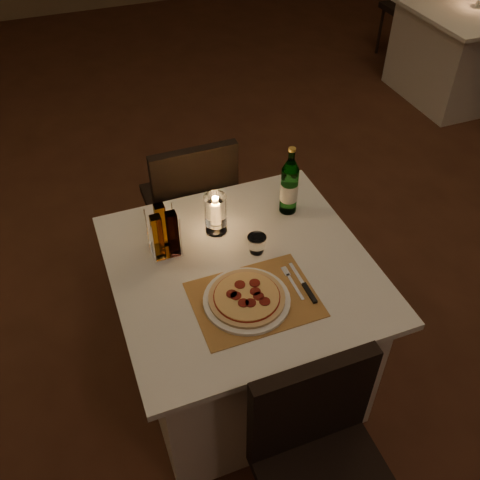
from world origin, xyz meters
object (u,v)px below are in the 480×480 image
object	(u,v)px
main_table	(242,324)
chair_far	(191,198)
plate	(247,300)
tumbler	(257,244)
hurricane_candle	(216,211)
chair_near	(321,454)
water_bottle	(289,186)
neighbor_table_right	(464,52)
pizza	(247,297)

from	to	relation	value
main_table	chair_far	world-z (taller)	chair_far
plate	tumbler	bearing A→B (deg)	60.22
plate	hurricane_candle	size ratio (longest dim) A/B	1.79
chair_near	hurricane_candle	distance (m)	0.99
water_bottle	main_table	bearing A→B (deg)	-141.27
neighbor_table_right	pizza	bearing A→B (deg)	-142.03
chair_far	pizza	world-z (taller)	chair_far
main_table	tumbler	size ratio (longest dim) A/B	13.10
chair_near	neighbor_table_right	bearing A→B (deg)	44.70
pizza	neighbor_table_right	size ratio (longest dim) A/B	0.28
main_table	plate	size ratio (longest dim) A/B	3.12
main_table	chair_far	xyz separation A→B (m)	(0.00, 0.71, 0.18)
hurricane_candle	neighbor_table_right	world-z (taller)	hurricane_candle
chair_far	hurricane_candle	bearing A→B (deg)	-93.01
main_table	neighbor_table_right	size ratio (longest dim) A/B	1.00
tumbler	pizza	bearing A→B (deg)	-119.74
main_table	pizza	world-z (taller)	pizza
plate	chair_far	bearing A→B (deg)	86.80
chair_far	hurricane_candle	world-z (taller)	hurricane_candle
pizza	tumbler	distance (m)	0.27
main_table	tumbler	bearing A→B (deg)	33.28
tumbler	neighbor_table_right	world-z (taller)	tumbler
water_bottle	hurricane_candle	distance (m)	0.34
chair_near	chair_far	bearing A→B (deg)	90.00
plate	neighbor_table_right	xyz separation A→B (m)	(2.79, 2.18, -0.38)
chair_far	chair_near	bearing A→B (deg)	-90.00
hurricane_candle	chair_near	bearing A→B (deg)	-88.47
chair_near	pizza	bearing A→B (deg)	95.32
chair_far	pizza	bearing A→B (deg)	-93.19
tumbler	chair_far	bearing A→B (deg)	97.35
plate	pizza	world-z (taller)	pizza
hurricane_candle	chair_far	bearing A→B (deg)	86.99
water_bottle	hurricane_candle	size ratio (longest dim) A/B	1.78
tumbler	main_table	bearing A→B (deg)	-146.72
plate	hurricane_candle	world-z (taller)	hurricane_candle
tumbler	water_bottle	xyz separation A→B (m)	(0.23, 0.19, 0.09)
chair_near	chair_far	size ratio (longest dim) A/B	1.00
main_table	neighbor_table_right	xyz separation A→B (m)	(2.74, 2.00, 0.00)
tumbler	hurricane_candle	world-z (taller)	hurricane_candle
chair_far	water_bottle	xyz separation A→B (m)	(0.31, -0.47, 0.32)
plate	hurricane_candle	distance (m)	0.42
plate	neighbor_table_right	bearing A→B (deg)	37.97
chair_near	tumbler	xyz separation A→B (m)	(0.08, 0.77, 0.23)
pizza	water_bottle	size ratio (longest dim) A/B	0.88
pizza	hurricane_candle	size ratio (longest dim) A/B	1.56
chair_near	neighbor_table_right	xyz separation A→B (m)	(2.74, 2.71, -0.18)
main_table	chair_near	world-z (taller)	chair_near
main_table	plate	world-z (taller)	plate
plate	hurricane_candle	xyz separation A→B (m)	(0.02, 0.41, 0.09)
plate	water_bottle	size ratio (longest dim) A/B	1.00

